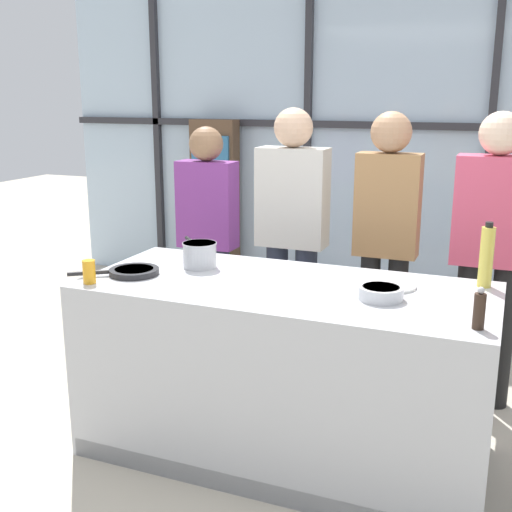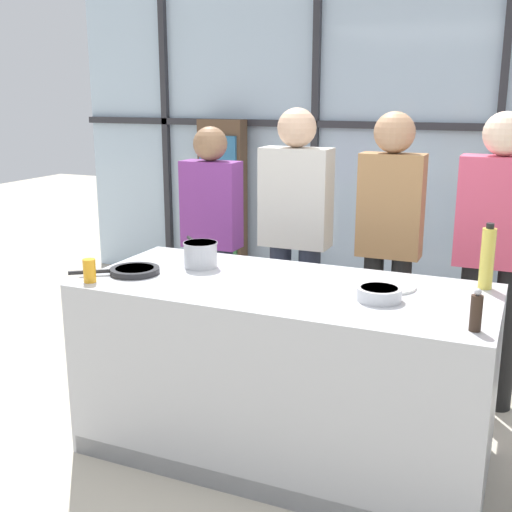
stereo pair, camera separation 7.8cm
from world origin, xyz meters
name	(u,v)px [view 2 (the right image)]	position (x,y,z in m)	size (l,w,h in m)	color
ground_plane	(283,451)	(0.00, 0.00, 0.00)	(18.00, 18.00, 0.00)	#BCB29E
back_window_wall	(402,142)	(0.00, 2.77, 1.40)	(6.40, 0.10, 2.80)	silver
bookshelf	(223,204)	(-1.62, 2.59, 0.79)	(0.44, 0.19, 1.57)	brown
demo_island	(283,371)	(0.00, 0.00, 0.45)	(1.99, 0.88, 0.90)	#B7BABF
spectator_far_left	(212,229)	(-0.89, 0.96, 0.92)	(0.39, 0.22, 1.60)	#232838
spectator_center_left	(295,227)	(-0.30, 0.96, 0.98)	(0.44, 0.24, 1.72)	#232838
spectator_center_right	(389,232)	(0.30, 0.96, 1.00)	(0.37, 0.24, 1.71)	black
spectator_far_right	(495,245)	(0.89, 0.96, 0.98)	(0.44, 0.24, 1.71)	black
frying_pan	(133,270)	(-0.79, -0.13, 0.92)	(0.40, 0.33, 0.03)	#232326
saucepan	(200,254)	(-0.53, 0.13, 0.98)	(0.27, 0.27, 0.14)	silver
white_plate	(388,286)	(0.47, 0.15, 0.91)	(0.26, 0.26, 0.01)	white
mixing_bowl	(379,293)	(0.47, -0.06, 0.94)	(0.20, 0.20, 0.06)	silver
oil_bottle	(487,258)	(0.89, 0.32, 1.05)	(0.07, 0.07, 0.32)	#E0CC4C
pepper_grinder	(476,312)	(0.90, -0.29, 0.98)	(0.05, 0.05, 0.17)	#332319
juice_glass_near	(89,271)	(-0.89, -0.34, 0.96)	(0.06, 0.06, 0.12)	orange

